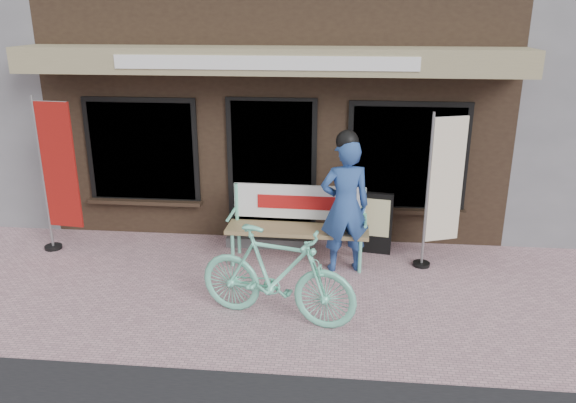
# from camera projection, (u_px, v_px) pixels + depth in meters

# --- Properties ---
(ground) EXTENTS (70.00, 70.00, 0.00)m
(ground) POSITION_uv_depth(u_px,v_px,m) (253.00, 298.00, 6.97)
(ground) COLOR #BF929B
(ground) RESTS_ON ground
(storefront) EXTENTS (7.00, 6.77, 6.00)m
(storefront) POSITION_uv_depth(u_px,v_px,m) (291.00, 33.00, 10.68)
(storefront) COLOR black
(storefront) RESTS_ON ground
(bench) EXTENTS (1.99, 0.56, 1.07)m
(bench) POSITION_uv_depth(u_px,v_px,m) (298.00, 218.00, 7.87)
(bench) COLOR #73E1BC
(bench) RESTS_ON ground
(person) EXTENTS (0.75, 0.57, 1.95)m
(person) POSITION_uv_depth(u_px,v_px,m) (345.00, 203.00, 7.46)
(person) COLOR #28498C
(person) RESTS_ON ground
(bicycle) EXTENTS (1.94, 0.99, 1.12)m
(bicycle) POSITION_uv_depth(u_px,v_px,m) (277.00, 275.00, 6.33)
(bicycle) COLOR #73E1BC
(bicycle) RESTS_ON ground
(nobori_red) EXTENTS (0.68, 0.27, 2.29)m
(nobori_red) POSITION_uv_depth(u_px,v_px,m) (57.00, 174.00, 8.00)
(nobori_red) COLOR gray
(nobori_red) RESTS_ON ground
(nobori_cream) EXTENTS (0.64, 0.34, 2.16)m
(nobori_cream) POSITION_uv_depth(u_px,v_px,m) (442.00, 189.00, 7.56)
(nobori_cream) COLOR gray
(nobori_cream) RESTS_ON ground
(menu_stand) EXTENTS (0.47, 0.17, 0.92)m
(menu_stand) POSITION_uv_depth(u_px,v_px,m) (376.00, 223.00, 8.14)
(menu_stand) COLOR black
(menu_stand) RESTS_ON ground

